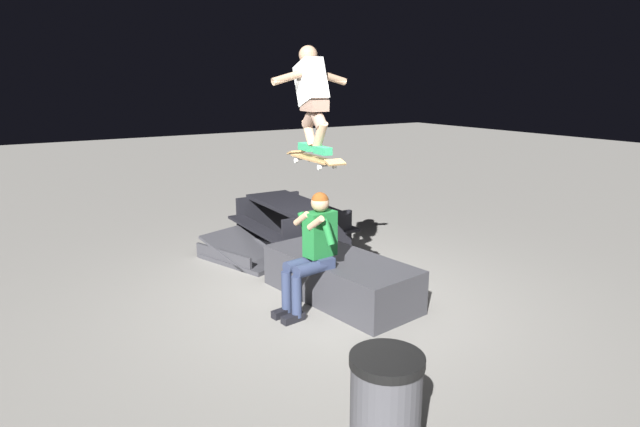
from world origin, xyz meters
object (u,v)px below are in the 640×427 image
at_px(skater_airborne, 312,94).
at_px(kicker_ramp, 247,255).
at_px(person_sitting_on_ledge, 312,247).
at_px(picnic_table_back, 291,218).
at_px(ledge_box_main, 340,278).
at_px(skateboard, 315,159).
at_px(trash_bin, 385,418).

xyz_separation_m(skater_airborne, kicker_ramp, (1.72, 0.03, -2.29)).
relative_size(skater_airborne, kicker_ramp, 0.79).
bearing_deg(person_sitting_on_ledge, picnic_table_back, -23.72).
height_order(ledge_box_main, skateboard, skateboard).
bearing_deg(ledge_box_main, person_sitting_on_ledge, 105.61).
distance_m(skater_airborne, trash_bin, 3.49).
height_order(person_sitting_on_ledge, trash_bin, person_sitting_on_ledge).
xyz_separation_m(skateboard, trash_bin, (-2.62, 1.13, -1.24)).
height_order(skater_airborne, picnic_table_back, skater_airborne).
distance_m(skateboard, trash_bin, 3.11).
xyz_separation_m(ledge_box_main, picnic_table_back, (1.90, -0.43, 0.25)).
xyz_separation_m(ledge_box_main, skateboard, (0.06, 0.31, 1.42)).
xyz_separation_m(person_sitting_on_ledge, kicker_ramp, (1.97, -0.12, -0.67)).
xyz_separation_m(skateboard, kicker_ramp, (1.78, 0.03, -1.60)).
relative_size(ledge_box_main, picnic_table_back, 1.12).
relative_size(skater_airborne, picnic_table_back, 0.65).
relative_size(ledge_box_main, trash_bin, 2.24).
height_order(person_sitting_on_ledge, skateboard, skateboard).
bearing_deg(ledge_box_main, trash_bin, 150.57).
relative_size(ledge_box_main, skater_airborne, 1.73).
relative_size(person_sitting_on_ledge, kicker_ramp, 0.94).
relative_size(kicker_ramp, picnic_table_back, 0.82).
bearing_deg(skateboard, kicker_ramp, 0.91).
relative_size(person_sitting_on_ledge, skateboard, 1.29).
bearing_deg(skater_airborne, ledge_box_main, -111.01).
xyz_separation_m(ledge_box_main, person_sitting_on_ledge, (-0.13, 0.46, 0.50)).
xyz_separation_m(ledge_box_main, skater_airborne, (0.12, 0.31, 2.11)).
xyz_separation_m(skateboard, picnic_table_back, (1.83, -0.74, -1.17)).
distance_m(skater_airborne, kicker_ramp, 2.86).
distance_m(person_sitting_on_ledge, picnic_table_back, 2.23).
height_order(skateboard, picnic_table_back, skateboard).
distance_m(ledge_box_main, trash_bin, 2.95).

